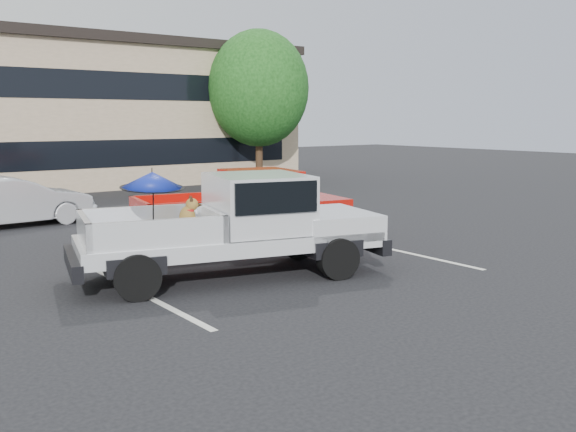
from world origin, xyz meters
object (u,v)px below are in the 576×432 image
silver_sedan (14,202)px  tree_right (259,89)px  tree_back (123,89)px  silver_pickup (246,219)px  red_pickup (254,203)px

silver_sedan → tree_right: bearing=-66.9°
tree_back → silver_pickup: (-6.89, -22.08, -3.36)m
tree_right → silver_pickup: bearing=-125.1°
red_pickup → silver_sedan: size_ratio=1.34×
tree_right → silver_pickup: (-9.89, -14.08, -3.16)m
silver_sedan → tree_back: bearing=-35.4°
tree_back → silver_sedan: size_ratio=1.75×
tree_back → tree_right: bearing=-69.4°
tree_right → tree_back: size_ratio=0.95×
tree_back → silver_sedan: bearing=-123.0°
silver_pickup → tree_back: bearing=86.9°
red_pickup → silver_sedan: 7.05m
silver_pickup → red_pickup: silver_pickup is taller
tree_right → red_pickup: 14.45m
tree_back → red_pickup: bearing=-104.4°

